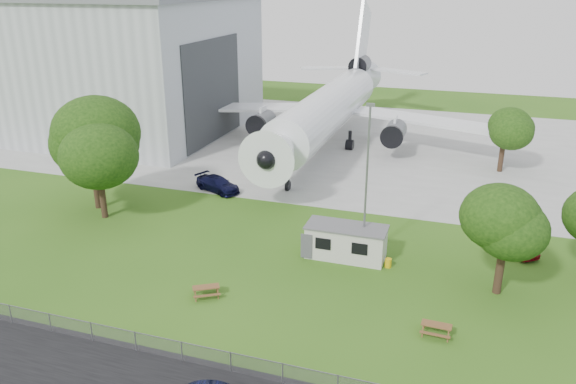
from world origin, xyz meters
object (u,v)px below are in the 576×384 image
(site_cabin, at_px, (346,242))
(picnic_west, at_px, (207,296))
(airliner, at_px, (331,105))
(picnic_east, at_px, (435,335))
(hangar, at_px, (88,60))

(site_cabin, xyz_separation_m, picnic_west, (-7.72, -8.66, -1.31))
(site_cabin, relative_size, picnic_west, 3.75)
(airliner, bearing_deg, picnic_east, -66.79)
(hangar, relative_size, picnic_east, 23.89)
(picnic_east, bearing_deg, site_cabin, 134.35)
(hangar, distance_m, picnic_east, 65.65)
(airliner, xyz_separation_m, picnic_west, (1.21, -38.65, -5.27))
(airliner, relative_size, picnic_east, 26.52)
(hangar, relative_size, picnic_west, 23.89)
(picnic_west, distance_m, picnic_east, 15.21)
(airliner, height_order, site_cabin, airliner)
(site_cabin, bearing_deg, picnic_east, -47.95)
(hangar, height_order, site_cabin, hangar)
(site_cabin, bearing_deg, picnic_west, -131.73)
(airliner, relative_size, site_cabin, 7.07)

